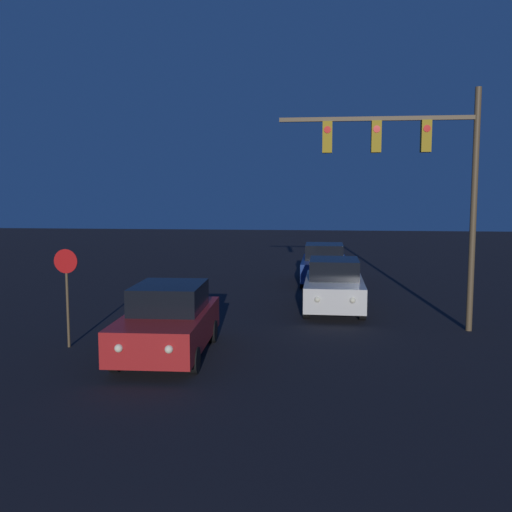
{
  "coord_description": "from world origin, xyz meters",
  "views": [
    {
      "loc": [
        1.69,
        -2.9,
        3.99
      ],
      "look_at": [
        0.0,
        12.29,
        2.32
      ],
      "focal_mm": 40.0,
      "sensor_mm": 36.0,
      "label": 1
    }
  ],
  "objects_px": {
    "car_mid": "(334,285)",
    "stop_sign": "(67,281)",
    "car_near": "(168,321)",
    "traffic_signal_mast": "(418,166)",
    "car_far": "(324,264)"
  },
  "relations": [
    {
      "from": "car_mid",
      "to": "stop_sign",
      "type": "relative_size",
      "value": 1.74
    },
    {
      "from": "car_near",
      "to": "stop_sign",
      "type": "xyz_separation_m",
      "value": [
        -2.79,
        0.43,
        0.9
      ]
    },
    {
      "from": "traffic_signal_mast",
      "to": "stop_sign",
      "type": "height_order",
      "value": "traffic_signal_mast"
    },
    {
      "from": "car_near",
      "to": "car_far",
      "type": "bearing_deg",
      "value": -110.29
    },
    {
      "from": "car_mid",
      "to": "traffic_signal_mast",
      "type": "height_order",
      "value": "traffic_signal_mast"
    },
    {
      "from": "car_mid",
      "to": "traffic_signal_mast",
      "type": "relative_size",
      "value": 0.64
    },
    {
      "from": "stop_sign",
      "to": "traffic_signal_mast",
      "type": "bearing_deg",
      "value": 18.1
    },
    {
      "from": "car_far",
      "to": "stop_sign",
      "type": "distance_m",
      "value": 13.3
    },
    {
      "from": "traffic_signal_mast",
      "to": "stop_sign",
      "type": "distance_m",
      "value": 10.22
    },
    {
      "from": "car_far",
      "to": "stop_sign",
      "type": "bearing_deg",
      "value": 60.23
    },
    {
      "from": "car_mid",
      "to": "traffic_signal_mast",
      "type": "bearing_deg",
      "value": 132.93
    },
    {
      "from": "car_near",
      "to": "traffic_signal_mast",
      "type": "distance_m",
      "value": 8.33
    },
    {
      "from": "car_mid",
      "to": "traffic_signal_mast",
      "type": "xyz_separation_m",
      "value": [
        2.29,
        -2.51,
        3.91
      ]
    },
    {
      "from": "car_far",
      "to": "traffic_signal_mast",
      "type": "xyz_separation_m",
      "value": [
        2.58,
        -8.41,
        3.91
      ]
    },
    {
      "from": "car_far",
      "to": "car_mid",
      "type": "bearing_deg",
      "value": 93.41
    }
  ]
}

